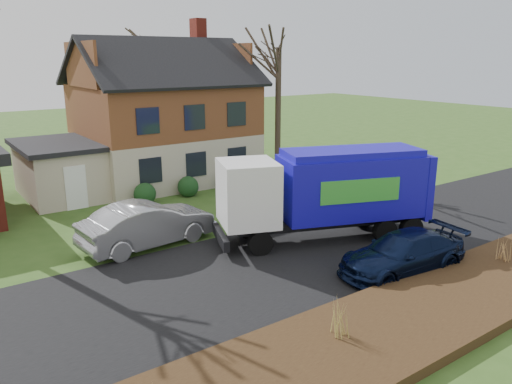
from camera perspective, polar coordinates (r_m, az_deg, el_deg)
ground at (r=17.99m, az=3.51°, el=-7.91°), size 120.00×120.00×0.00m
road at (r=17.99m, az=3.51°, el=-7.88°), size 80.00×7.00×0.02m
mulch_verge at (r=14.62m, az=17.01°, el=-13.75°), size 80.00×3.50×0.30m
main_house at (r=29.44m, az=-11.38°, el=9.05°), size 12.95×8.95×9.26m
garbage_truck at (r=19.67m, az=8.42°, el=0.38°), size 8.66×5.02×3.60m
silver_sedan at (r=19.56m, az=-12.23°, el=-3.62°), size 5.37×2.34×1.72m
navy_wagon at (r=17.55m, az=16.40°, el=-6.75°), size 4.87×2.39×1.36m
tree_front_east at (r=29.72m, az=2.65°, el=18.56°), size 3.89×3.89×10.81m
tree_back at (r=39.61m, az=-11.66°, el=17.46°), size 3.33×3.33×10.54m
grass_clump_mid at (r=12.98m, az=9.58°, el=-13.84°), size 0.36×0.30×1.02m
grass_clump_east at (r=19.15m, az=26.41°, el=-5.82°), size 0.33×0.27×0.82m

